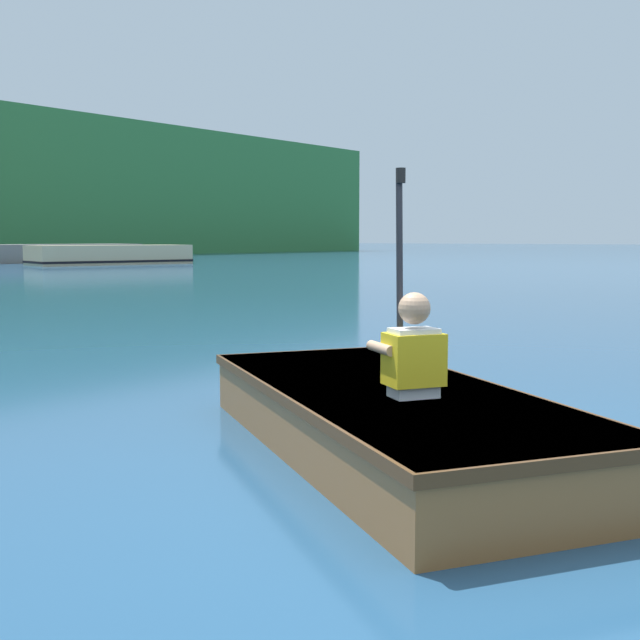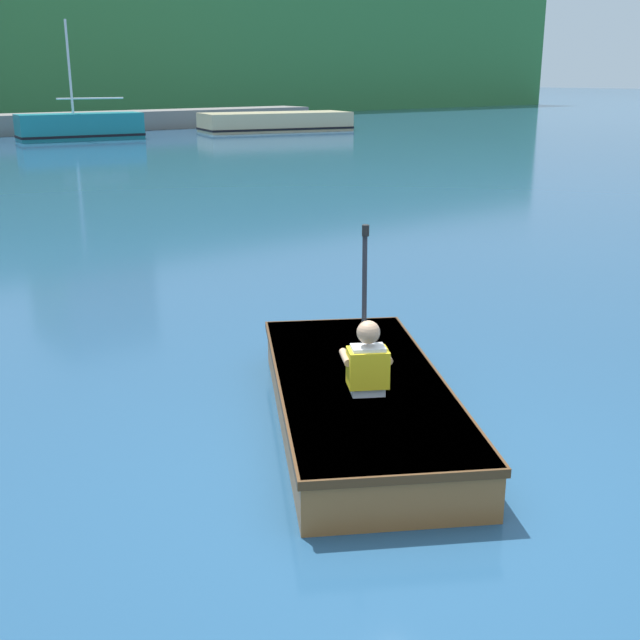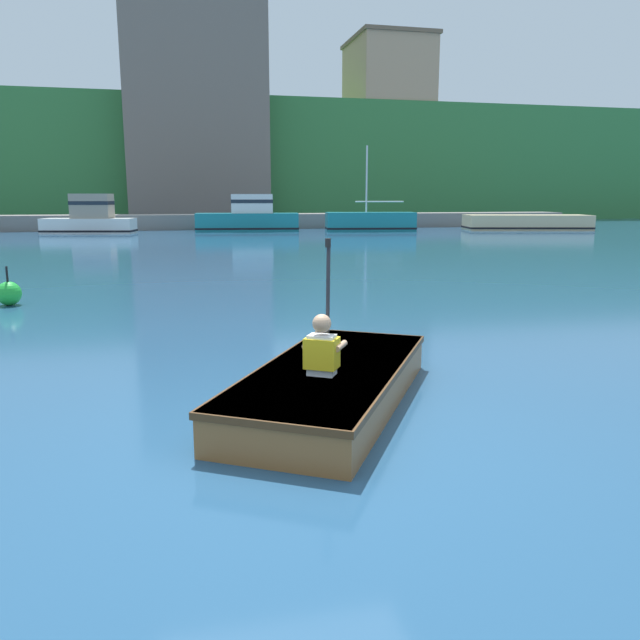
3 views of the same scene
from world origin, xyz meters
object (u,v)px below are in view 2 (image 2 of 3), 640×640
rowboat_foreground (359,395)px  person_paddler (368,360)px  moored_boat_dock_east_end (80,127)px  moored_boat_dock_center_far (276,122)px

rowboat_foreground → person_paddler: 0.54m
moored_boat_dock_east_end → person_paddler: 30.82m
rowboat_foreground → person_paddler: bearing=-120.9°
moored_boat_dock_center_far → person_paddler: (-19.30, -28.75, 0.22)m
moored_boat_dock_center_far → person_paddler: 34.63m
moored_boat_dock_center_far → moored_boat_dock_east_end: size_ratio=1.45×
moored_boat_dock_east_end → rowboat_foreground: size_ratio=1.57×
moored_boat_dock_center_far → person_paddler: person_paddler is taller
rowboat_foreground → moored_boat_dock_center_far: bearing=56.1°
rowboat_foreground → moored_boat_dock_east_end: bearing=71.8°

